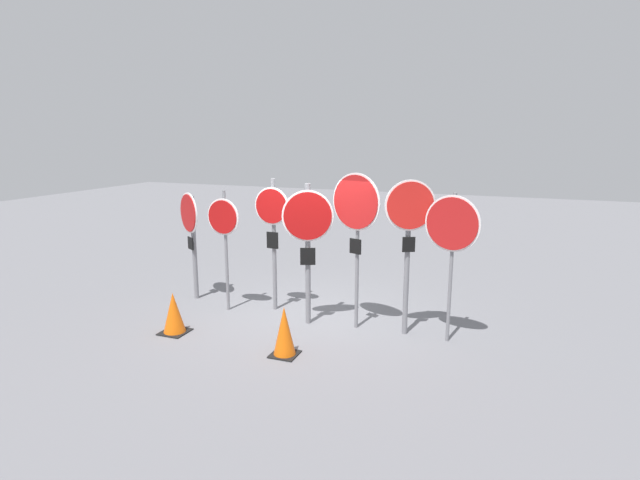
{
  "coord_description": "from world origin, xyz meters",
  "views": [
    {
      "loc": [
        3.23,
        -7.79,
        3.23
      ],
      "look_at": [
        0.25,
        0.0,
        1.46
      ],
      "focal_mm": 28.0,
      "sensor_mm": 36.0,
      "label": 1
    }
  ],
  "objects_px": {
    "stop_sign_0": "(191,227)",
    "stop_sign_1": "(224,226)",
    "stop_sign_2": "(273,223)",
    "stop_sign_6": "(452,232)",
    "stop_sign_5": "(409,228)",
    "traffic_cone_0": "(284,331)",
    "stop_sign_3": "(308,232)",
    "traffic_cone_1": "(174,313)",
    "stop_sign_4": "(356,214)"
  },
  "relations": [
    {
      "from": "stop_sign_0",
      "to": "traffic_cone_1",
      "type": "bearing_deg",
      "value": -32.57
    },
    {
      "from": "traffic_cone_0",
      "to": "traffic_cone_1",
      "type": "relative_size",
      "value": 1.09
    },
    {
      "from": "stop_sign_2",
      "to": "stop_sign_3",
      "type": "xyz_separation_m",
      "value": [
        0.87,
        -0.44,
        -0.02
      ]
    },
    {
      "from": "stop_sign_3",
      "to": "stop_sign_5",
      "type": "xyz_separation_m",
      "value": [
        1.67,
        0.14,
        0.15
      ]
    },
    {
      "from": "stop_sign_0",
      "to": "stop_sign_2",
      "type": "distance_m",
      "value": 1.79
    },
    {
      "from": "stop_sign_0",
      "to": "stop_sign_6",
      "type": "bearing_deg",
      "value": 28.78
    },
    {
      "from": "stop_sign_3",
      "to": "traffic_cone_1",
      "type": "bearing_deg",
      "value": -170.68
    },
    {
      "from": "stop_sign_4",
      "to": "traffic_cone_1",
      "type": "height_order",
      "value": "stop_sign_4"
    },
    {
      "from": "stop_sign_6",
      "to": "stop_sign_2",
      "type": "bearing_deg",
      "value": -172.8
    },
    {
      "from": "stop_sign_1",
      "to": "stop_sign_3",
      "type": "relative_size",
      "value": 0.92
    },
    {
      "from": "stop_sign_4",
      "to": "stop_sign_5",
      "type": "relative_size",
      "value": 1.03
    },
    {
      "from": "stop_sign_0",
      "to": "traffic_cone_0",
      "type": "relative_size",
      "value": 2.82
    },
    {
      "from": "stop_sign_5",
      "to": "traffic_cone_0",
      "type": "distance_m",
      "value": 2.51
    },
    {
      "from": "stop_sign_3",
      "to": "traffic_cone_1",
      "type": "height_order",
      "value": "stop_sign_3"
    },
    {
      "from": "stop_sign_1",
      "to": "stop_sign_2",
      "type": "relative_size",
      "value": 0.91
    },
    {
      "from": "stop_sign_1",
      "to": "stop_sign_0",
      "type": "bearing_deg",
      "value": 164.38
    },
    {
      "from": "stop_sign_4",
      "to": "traffic_cone_0",
      "type": "relative_size",
      "value": 3.47
    },
    {
      "from": "traffic_cone_1",
      "to": "traffic_cone_0",
      "type": "bearing_deg",
      "value": -3.54
    },
    {
      "from": "stop_sign_3",
      "to": "stop_sign_1",
      "type": "bearing_deg",
      "value": 155.34
    },
    {
      "from": "stop_sign_5",
      "to": "stop_sign_6",
      "type": "height_order",
      "value": "stop_sign_5"
    },
    {
      "from": "stop_sign_3",
      "to": "stop_sign_4",
      "type": "relative_size",
      "value": 0.93
    },
    {
      "from": "traffic_cone_0",
      "to": "stop_sign_2",
      "type": "bearing_deg",
      "value": 120.49
    },
    {
      "from": "stop_sign_0",
      "to": "traffic_cone_0",
      "type": "xyz_separation_m",
      "value": [
        2.79,
        -1.73,
        -1.09
      ]
    },
    {
      "from": "stop_sign_5",
      "to": "stop_sign_2",
      "type": "bearing_deg",
      "value": 148.04
    },
    {
      "from": "stop_sign_0",
      "to": "traffic_cone_0",
      "type": "bearing_deg",
      "value": 1.32
    },
    {
      "from": "stop_sign_5",
      "to": "traffic_cone_0",
      "type": "xyz_separation_m",
      "value": [
        -1.52,
        -1.42,
        -1.41
      ]
    },
    {
      "from": "stop_sign_3",
      "to": "stop_sign_5",
      "type": "relative_size",
      "value": 0.96
    },
    {
      "from": "stop_sign_0",
      "to": "stop_sign_1",
      "type": "xyz_separation_m",
      "value": [
        0.97,
        -0.36,
        0.13
      ]
    },
    {
      "from": "stop_sign_5",
      "to": "traffic_cone_0",
      "type": "height_order",
      "value": "stop_sign_5"
    },
    {
      "from": "stop_sign_3",
      "to": "stop_sign_5",
      "type": "distance_m",
      "value": 1.68
    },
    {
      "from": "stop_sign_2",
      "to": "traffic_cone_0",
      "type": "xyz_separation_m",
      "value": [
        1.01,
        -1.72,
        -1.28
      ]
    },
    {
      "from": "stop_sign_1",
      "to": "stop_sign_5",
      "type": "relative_size",
      "value": 0.88
    },
    {
      "from": "stop_sign_1",
      "to": "stop_sign_6",
      "type": "bearing_deg",
      "value": 4.47
    },
    {
      "from": "stop_sign_6",
      "to": "traffic_cone_1",
      "type": "xyz_separation_m",
      "value": [
        -4.26,
        -1.23,
        -1.44
      ]
    },
    {
      "from": "stop_sign_0",
      "to": "traffic_cone_0",
      "type": "height_order",
      "value": "stop_sign_0"
    },
    {
      "from": "stop_sign_1",
      "to": "stop_sign_5",
      "type": "distance_m",
      "value": 3.35
    },
    {
      "from": "stop_sign_4",
      "to": "stop_sign_6",
      "type": "bearing_deg",
      "value": 19.14
    },
    {
      "from": "stop_sign_2",
      "to": "stop_sign_6",
      "type": "bearing_deg",
      "value": -3.71
    },
    {
      "from": "traffic_cone_0",
      "to": "stop_sign_0",
      "type": "bearing_deg",
      "value": 148.24
    },
    {
      "from": "stop_sign_0",
      "to": "traffic_cone_1",
      "type": "distance_m",
      "value": 2.09
    },
    {
      "from": "stop_sign_2",
      "to": "stop_sign_0",
      "type": "bearing_deg",
      "value": -177.62
    },
    {
      "from": "stop_sign_6",
      "to": "traffic_cone_0",
      "type": "height_order",
      "value": "stop_sign_6"
    },
    {
      "from": "stop_sign_6",
      "to": "stop_sign_5",
      "type": "bearing_deg",
      "value": -171.75
    },
    {
      "from": "stop_sign_4",
      "to": "traffic_cone_1",
      "type": "bearing_deg",
      "value": -135.2
    },
    {
      "from": "stop_sign_1",
      "to": "stop_sign_6",
      "type": "height_order",
      "value": "stop_sign_6"
    },
    {
      "from": "stop_sign_2",
      "to": "traffic_cone_0",
      "type": "bearing_deg",
      "value": -56.74
    },
    {
      "from": "stop_sign_4",
      "to": "stop_sign_6",
      "type": "distance_m",
      "value": 1.54
    },
    {
      "from": "stop_sign_1",
      "to": "stop_sign_5",
      "type": "height_order",
      "value": "stop_sign_5"
    },
    {
      "from": "stop_sign_3",
      "to": "stop_sign_6",
      "type": "relative_size",
      "value": 1.03
    },
    {
      "from": "stop_sign_0",
      "to": "stop_sign_1",
      "type": "bearing_deg",
      "value": 12.78
    }
  ]
}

